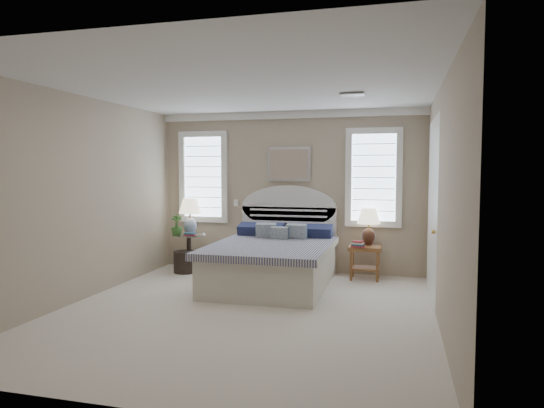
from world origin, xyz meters
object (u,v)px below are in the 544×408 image
Objects in this scene: nightstand_right at (365,255)px; lamp_left at (190,212)px; side_table_left at (189,248)px; lamp_right at (369,222)px; bed at (274,259)px; floor_pot at (185,262)px.

lamp_left is at bearing -179.18° from nightstand_right.
lamp_right is (2.99, 0.24, 0.50)m from side_table_left.
nightstand_right is at bearing 28.03° from bed.
nightstand_right is 3.01m from lamp_left.
bed reaches higher than floor_pot.
side_table_left is 1.06× the size of lamp_right.
lamp_left is (-2.95, -0.04, 0.62)m from nightstand_right.
lamp_right reaches higher than side_table_left.
bed reaches higher than nightstand_right.
nightstand_right is 0.53m from lamp_right.
side_table_left is at bearing -175.41° from lamp_right.
floor_pot is at bearing -92.13° from lamp_left.
lamp_right is (2.99, 0.18, -0.11)m from lamp_left.
bed is 1.47m from nightstand_right.
lamp_right is at bearing 73.27° from nightstand_right.
bed is at bearing -151.97° from nightstand_right.
lamp_left is (-1.65, 0.65, 0.62)m from bed.
nightstand_right is 1.34× the size of floor_pot.
nightstand_right reaches higher than floor_pot.
side_table_left reaches higher than nightstand_right.
bed is 3.61× the size of side_table_left.
side_table_left is at bearing -178.06° from nightstand_right.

